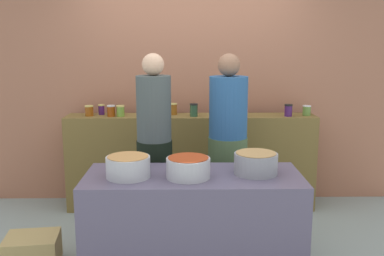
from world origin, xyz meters
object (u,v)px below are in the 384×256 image
Objects in this scene: preserve_jar_0 at (89,111)px; preserve_jar_1 at (101,109)px; preserve_jar_2 at (111,111)px; preserve_jar_3 at (120,111)px; bread_crate at (32,251)px; cooking_pot_right at (256,163)px; preserve_jar_11 at (307,110)px; cook_in_cap at (228,153)px; preserve_jar_6 at (173,109)px; preserve_jar_4 at (150,110)px; preserve_jar_9 at (239,110)px; preserve_jar_5 at (160,108)px; preserve_jar_10 at (288,110)px; preserve_jar_7 at (194,110)px; cooking_pot_left at (128,167)px; cook_with_tongs at (155,157)px; preserve_jar_8 at (220,109)px; cooking_pot_center at (188,168)px.

preserve_jar_1 is (0.11, 0.09, -0.00)m from preserve_jar_0.
preserve_jar_2 is 0.10m from preserve_jar_3.
cooking_pot_right is at bearing -2.19° from bread_crate.
preserve_jar_11 is 1.14m from cook_in_cap.
cooking_pot_right is at bearing -44.57° from preserve_jar_2.
preserve_jar_1 is 2.07m from cooking_pot_right.
preserve_jar_1 is 0.78m from preserve_jar_6.
preserve_jar_9 is at bearing -3.06° from preserve_jar_4.
preserve_jar_5 is 1.26× the size of preserve_jar_11.
preserve_jar_5 is at bearing 13.92° from preserve_jar_3.
cooking_pot_right is 1.98m from bread_crate.
preserve_jar_2 is 0.67m from preserve_jar_6.
preserve_jar_10 reaches higher than preserve_jar_2.
preserve_jar_7 is at bearing -0.76° from preserve_jar_2.
preserve_jar_4 is at bearing 87.97° from cooking_pot_left.
preserve_jar_4 is 1.67m from cooking_pot_right.
cook_in_cap is at bearing -27.94° from preserve_jar_1.
cook_with_tongs reaches higher than preserve_jar_6.
preserve_jar_1 is 0.17m from preserve_jar_2.
preserve_jar_8 is at bearing -1.00° from preserve_jar_5.
preserve_jar_6 is 0.93m from cook_in_cap.
preserve_jar_6 is (0.25, 0.07, 0.00)m from preserve_jar_4.
cooking_pot_left is (0.35, -1.40, -0.21)m from preserve_jar_2.
preserve_jar_8 is 0.75m from cook_in_cap.
cooking_pot_left is (-1.01, -1.39, -0.22)m from preserve_jar_9.
preserve_jar_2 is 0.97× the size of preserve_jar_8.
cook_with_tongs is (0.51, -0.77, -0.31)m from preserve_jar_2.
cook_in_cap reaches higher than preserve_jar_0.
preserve_jar_2 is 1.10× the size of preserve_jar_11.
cook_with_tongs is (0.11, -0.81, -0.31)m from preserve_jar_4.
preserve_jar_4 is at bearing 176.94° from preserve_jar_9.
preserve_jar_7 reaches higher than preserve_jar_3.
preserve_jar_7 is (0.37, -0.12, 0.00)m from preserve_jar_5.
cooking_pot_center is (0.72, -1.42, -0.22)m from preserve_jar_3.
preserve_jar_0 is 1.81m from cooking_pot_center.
cook_with_tongs is at bearing -164.35° from cook_in_cap.
preserve_jar_10 is 1.43m from cooking_pot_right.
preserve_jar_9 reaches higher than bread_crate.
cook_with_tongs is (-1.38, -0.75, -0.31)m from preserve_jar_10.
preserve_jar_8 is at bearing 4.63° from preserve_jar_2.
preserve_jar_11 reaches higher than cooking_pot_left.
cooking_pot_right is at bearing -119.22° from preserve_jar_11.
cooking_pot_right is at bearing -78.63° from cook_in_cap.
preserve_jar_2 is at bearing -179.10° from preserve_jar_11.
preserve_jar_6 reaches higher than cooking_pot_right.
preserve_jar_3 is 0.28× the size of bread_crate.
preserve_jar_11 is at bearing -2.24° from preserve_jar_1.
preserve_jar_1 is 1.14m from cook_with_tongs.
preserve_jar_7 is 0.90m from cook_with_tongs.
cooking_pot_left is at bearing -135.65° from cook_in_cap.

